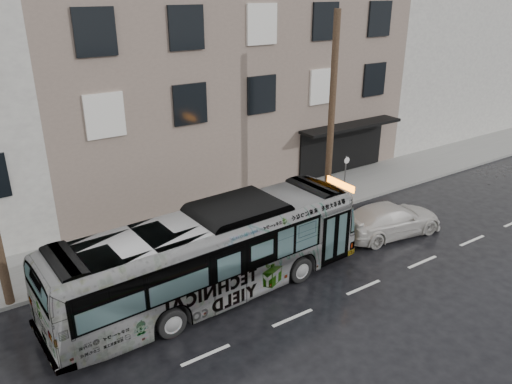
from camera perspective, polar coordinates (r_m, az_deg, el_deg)
ground at (r=18.43m, az=-0.62°, el=-10.34°), size 120.00×120.00×0.00m
sidewalk at (r=22.12m, az=-7.61°, el=-4.38°), size 90.00×3.60×0.15m
building_taupe at (r=29.35m, az=-6.23°, el=13.51°), size 20.00×12.00×11.00m
building_filler at (r=41.58m, az=18.51°, el=15.82°), size 18.00×12.00×12.00m
utility_pole_front at (r=22.75m, az=8.63°, el=8.63°), size 0.30×0.30×9.00m
sign_post at (r=24.44m, az=10.11°, el=1.39°), size 0.06×0.06×2.40m
bus at (r=17.05m, az=-5.15°, el=-7.15°), size 11.49×3.20×3.17m
white_sedan at (r=22.26m, az=15.07°, el=-3.04°), size 5.02×2.58×1.39m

